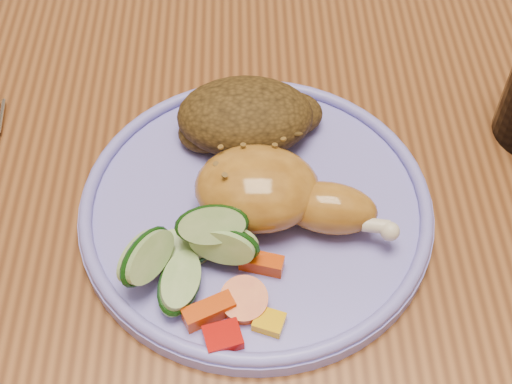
% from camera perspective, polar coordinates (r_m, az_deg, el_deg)
% --- Properties ---
extents(dining_table, '(0.90, 1.40, 0.75)m').
position_cam_1_polar(dining_table, '(0.67, 0.84, 0.16)').
color(dining_table, brown).
rests_on(dining_table, ground).
extents(plate, '(0.27, 0.27, 0.01)m').
position_cam_1_polar(plate, '(0.54, 0.00, -1.37)').
color(plate, '#7771D7').
rests_on(plate, dining_table).
extents(plate_rim, '(0.27, 0.27, 0.01)m').
position_cam_1_polar(plate_rim, '(0.54, 0.00, -0.66)').
color(plate_rim, '#7771D7').
rests_on(plate_rim, plate).
extents(chicken_leg, '(0.15, 0.08, 0.05)m').
position_cam_1_polar(chicken_leg, '(0.52, 1.50, -0.08)').
color(chicken_leg, '#AF7224').
rests_on(chicken_leg, plate).
extents(rice_pilaf, '(0.12, 0.08, 0.05)m').
position_cam_1_polar(rice_pilaf, '(0.57, -0.63, 6.02)').
color(rice_pilaf, '#432E10').
rests_on(rice_pilaf, plate).
extents(vegetable_pile, '(0.12, 0.11, 0.06)m').
position_cam_1_polar(vegetable_pile, '(0.49, -4.98, -5.36)').
color(vegetable_pile, '#A50A05').
rests_on(vegetable_pile, plate).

